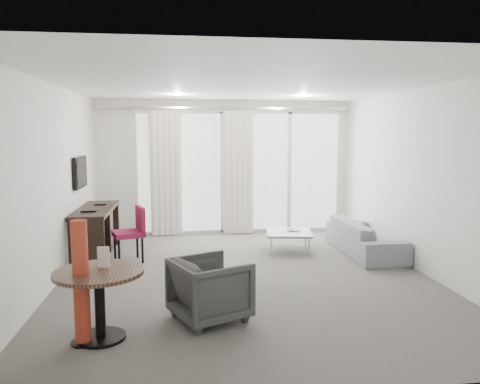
{
  "coord_description": "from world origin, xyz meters",
  "views": [
    {
      "loc": [
        -0.86,
        -6.22,
        1.95
      ],
      "look_at": [
        0.0,
        0.6,
        1.1
      ],
      "focal_mm": 35.0,
      "sensor_mm": 36.0,
      "label": 1
    }
  ],
  "objects": [
    {
      "name": "floor",
      "position": [
        0.0,
        0.0,
        0.0
      ],
      "size": [
        5.0,
        6.0,
        0.0
      ],
      "primitive_type": "cube",
      "color": "#595751",
      "rests_on": "ground"
    },
    {
      "name": "ceiling",
      "position": [
        0.0,
        0.0,
        2.6
      ],
      "size": [
        5.0,
        6.0,
        0.0
      ],
      "primitive_type": "cube",
      "color": "white",
      "rests_on": "ground"
    },
    {
      "name": "wall_left",
      "position": [
        -2.5,
        0.0,
        1.3
      ],
      "size": [
        0.0,
        6.0,
        2.6
      ],
      "primitive_type": "cube",
      "color": "silver",
      "rests_on": "ground"
    },
    {
      "name": "wall_right",
      "position": [
        2.5,
        0.0,
        1.3
      ],
      "size": [
        0.0,
        6.0,
        2.6
      ],
      "primitive_type": "cube",
      "color": "silver",
      "rests_on": "ground"
    },
    {
      "name": "wall_front",
      "position": [
        0.0,
        -3.0,
        1.3
      ],
      "size": [
        5.0,
        0.0,
        2.6
      ],
      "primitive_type": "cube",
      "color": "silver",
      "rests_on": "ground"
    },
    {
      "name": "window_panel",
      "position": [
        0.3,
        2.98,
        1.2
      ],
      "size": [
        4.0,
        0.02,
        2.38
      ],
      "primitive_type": null,
      "color": "white",
      "rests_on": "ground"
    },
    {
      "name": "window_frame",
      "position": [
        0.3,
        2.97,
        1.2
      ],
      "size": [
        4.1,
        0.06,
        2.44
      ],
      "primitive_type": null,
      "color": "white",
      "rests_on": "ground"
    },
    {
      "name": "curtain_left",
      "position": [
        -1.15,
        2.82,
        1.2
      ],
      "size": [
        0.6,
        0.2,
        2.38
      ],
      "primitive_type": null,
      "color": "silver",
      "rests_on": "ground"
    },
    {
      "name": "curtain_right",
      "position": [
        0.25,
        2.82,
        1.2
      ],
      "size": [
        0.6,
        0.2,
        2.38
      ],
      "primitive_type": null,
      "color": "silver",
      "rests_on": "ground"
    },
    {
      "name": "curtain_track",
      "position": [
        0.0,
        2.82,
        2.45
      ],
      "size": [
        4.8,
        0.04,
        0.04
      ],
      "primitive_type": null,
      "color": "#B2B2B7",
      "rests_on": "ceiling"
    },
    {
      "name": "downlight_a",
      "position": [
        -0.9,
        1.6,
        2.59
      ],
      "size": [
        0.12,
        0.12,
        0.02
      ],
      "primitive_type": "cylinder",
      "color": "#FFE0B2",
      "rests_on": "ceiling"
    },
    {
      "name": "downlight_b",
      "position": [
        1.2,
        1.6,
        2.59
      ],
      "size": [
        0.12,
        0.12,
        0.02
      ],
      "primitive_type": "cylinder",
      "color": "#FFE0B2",
      "rests_on": "ceiling"
    },
    {
      "name": "desk",
      "position": [
        -2.22,
        1.32,
        0.39
      ],
      "size": [
        0.53,
        1.68,
        0.79
      ],
      "primitive_type": null,
      "color": "black",
      "rests_on": "floor"
    },
    {
      "name": "tv",
      "position": [
        -2.46,
        1.45,
        1.35
      ],
      "size": [
        0.05,
        0.8,
        0.5
      ],
      "primitive_type": null,
      "color": "black",
      "rests_on": "wall_left"
    },
    {
      "name": "desk_chair",
      "position": [
        -1.68,
        0.97,
        0.43
      ],
      "size": [
        0.58,
        0.56,
        0.85
      ],
      "primitive_type": null,
      "rotation": [
        0.0,
        0.0,
        0.31
      ],
      "color": "maroon",
      "rests_on": "floor"
    },
    {
      "name": "round_table",
      "position": [
        -1.65,
        -1.81,
        0.34
      ],
      "size": [
        1.11,
        1.11,
        0.67
      ],
      "primitive_type": null,
      "rotation": [
        0.0,
        0.0,
        -0.4
      ],
      "color": "#41291D",
      "rests_on": "floor"
    },
    {
      "name": "menu_card",
      "position": [
        -1.62,
        -1.71,
        0.72
      ],
      "size": [
        0.11,
        0.02,
        0.2
      ],
      "primitive_type": null,
      "rotation": [
        0.0,
        0.0,
        -0.03
      ],
      "color": "white",
      "rests_on": "round_table"
    },
    {
      "name": "red_lamp",
      "position": [
        -1.8,
        -1.89,
        0.59
      ],
      "size": [
        0.26,
        0.26,
        1.18
      ],
      "primitive_type": "cylinder",
      "rotation": [
        0.0,
        0.0,
        0.12
      ],
      "color": "#AB3621",
      "rests_on": "floor"
    },
    {
      "name": "tub_armchair",
      "position": [
        -0.58,
        -1.46,
        0.33
      ],
      "size": [
        0.96,
        0.95,
        0.66
      ],
      "primitive_type": "imported",
      "rotation": [
        0.0,
        0.0,
        2.0
      ],
      "color": "#363636",
      "rests_on": "floor"
    },
    {
      "name": "coffee_table",
      "position": [
        0.92,
        1.29,
        0.17
      ],
      "size": [
        0.85,
        0.85,
        0.33
      ],
      "primitive_type": null,
      "rotation": [
        0.0,
        0.0,
        -0.18
      ],
      "color": "gray",
      "rests_on": "floor"
    },
    {
      "name": "remote",
      "position": [
        0.97,
        1.34,
        0.36
      ],
      "size": [
        0.1,
        0.17,
        0.02
      ],
      "primitive_type": null,
      "rotation": [
        0.0,
        0.0,
        0.31
      ],
      "color": "black",
      "rests_on": "coffee_table"
    },
    {
      "name": "magazine",
      "position": [
        1.01,
        1.4,
        0.36
      ],
      "size": [
        0.28,
        0.33,
        0.02
      ],
      "primitive_type": null,
      "rotation": [
        0.0,
        0.0,
        -0.18
      ],
      "color": "gray",
      "rests_on": "coffee_table"
    },
    {
      "name": "sofa",
      "position": [
        2.12,
        0.98,
        0.27
      ],
      "size": [
        0.73,
        1.87,
        0.54
      ],
      "primitive_type": "imported",
      "rotation": [
        0.0,
        0.0,
        1.57
      ],
      "color": "gray",
      "rests_on": "floor"
    },
    {
      "name": "terrace_slab",
      "position": [
        0.3,
        4.5,
        -0.06
      ],
      "size": [
        5.6,
        3.0,
        0.12
      ],
      "primitive_type": "cube",
      "color": "#4D4D50",
      "rests_on": "ground"
    },
    {
      "name": "rattan_chair_a",
      "position": [
        0.97,
        3.83,
        0.45
      ],
      "size": [
        0.73,
        0.73,
        0.89
      ],
      "primitive_type": null,
      "rotation": [
        0.0,
        0.0,
        -0.22
      ],
      "color": "#492F22",
      "rests_on": "terrace_slab"
    },
    {
      "name": "rattan_chair_b",
      "position": [
        1.78,
        5.05,
        0.39
      ],
      "size": [
        0.69,
        0.69,
        0.78
      ],
      "primitive_type": null,
      "rotation": [
        0.0,
        0.0,
        -0.37
      ],
      "color": "#492F22",
      "rests_on": "terrace_slab"
    },
    {
      "name": "rattan_table",
      "position": [
        1.54,
        4.64,
        0.24
      ],
      "size": [
        0.59,
        0.59,
        0.47
      ],
      "primitive_type": null,
      "rotation": [
        0.0,
        0.0,
        -0.28
      ],
      "color": "#492F22",
      "rests_on": "terrace_slab"
    },
    {
      "name": "balustrade",
      "position": [
        0.3,
        5.95,
        0.5
      ],
      "size": [
        5.5,
        0.06,
        1.05
      ],
      "primitive_type": null,
      "color": "#B2B2B7",
      "rests_on": "terrace_slab"
    }
  ]
}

